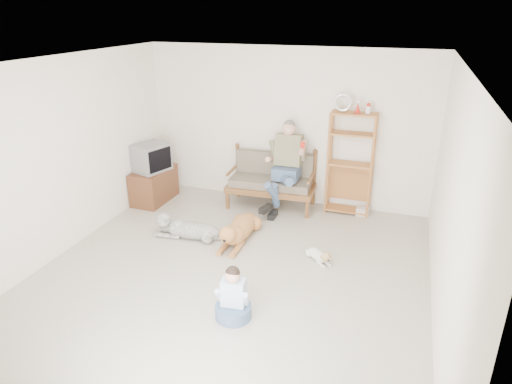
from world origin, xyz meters
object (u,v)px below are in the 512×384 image
(tv_stand, at_px, (154,185))
(golden_retriever, at_px, (238,230))
(etagere, at_px, (350,163))
(loveseat, at_px, (272,179))

(tv_stand, bearing_deg, golden_retriever, -24.60)
(etagere, xyz_separation_m, tv_stand, (-3.38, -0.62, -0.59))
(etagere, bearing_deg, tv_stand, -169.64)
(loveseat, bearing_deg, golden_retriever, -96.30)
(etagere, bearing_deg, golden_retriever, -131.41)
(loveseat, distance_m, tv_stand, 2.14)
(loveseat, xyz_separation_m, tv_stand, (-2.08, -0.49, -0.19))
(etagere, distance_m, golden_retriever, 2.22)
(loveseat, xyz_separation_m, golden_retriever, (-0.09, -1.45, -0.31))
(loveseat, xyz_separation_m, etagere, (1.30, 0.13, 0.40))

